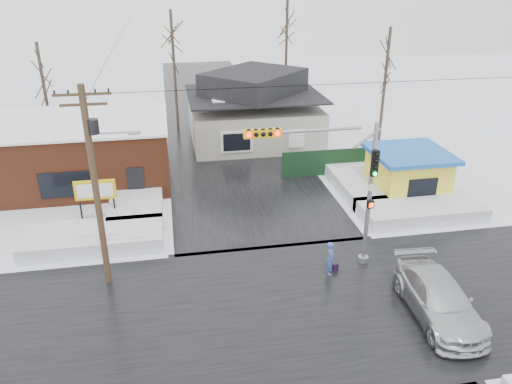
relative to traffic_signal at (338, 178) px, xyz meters
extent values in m
plane|color=white|center=(-2.43, -2.97, -4.54)|extent=(120.00, 120.00, 0.00)
cube|color=black|center=(-2.43, -2.97, -4.53)|extent=(10.00, 120.00, 0.02)
cube|color=black|center=(-2.43, -2.97, -4.53)|extent=(120.00, 10.00, 0.02)
cube|color=white|center=(-11.43, 4.03, -4.14)|extent=(7.00, 3.00, 0.80)
cube|color=white|center=(6.57, 4.03, -4.14)|extent=(7.00, 3.00, 0.80)
cube|color=white|center=(-9.43, 9.03, -4.14)|extent=(3.00, 8.00, 0.80)
cube|color=white|center=(4.57, 9.03, -4.14)|extent=(3.00, 8.00, 0.80)
cylinder|color=gray|center=(1.57, 0.03, -1.04)|extent=(0.20, 0.20, 7.00)
cylinder|color=gray|center=(1.57, 0.03, -4.39)|extent=(0.50, 0.50, 0.30)
cylinder|color=gray|center=(-1.43, 0.03, 2.26)|extent=(4.60, 0.14, 0.14)
cube|color=gold|center=(-3.43, 0.03, 2.26)|extent=(1.60, 0.28, 0.35)
sphere|color=#FF0C0C|center=(-4.03, -0.13, 2.26)|extent=(0.20, 0.20, 0.20)
sphere|color=#FF0C0C|center=(-2.83, -0.13, 2.26)|extent=(0.20, 0.20, 0.20)
cube|color=black|center=(1.57, -0.17, 0.66)|extent=(0.30, 0.22, 1.20)
sphere|color=#0CE533|center=(1.57, -0.31, 0.21)|extent=(0.18, 0.18, 0.18)
cube|color=black|center=(1.57, -0.17, -1.34)|extent=(0.30, 0.20, 0.35)
cylinder|color=#382619|center=(-10.43, 0.53, -0.04)|extent=(0.28, 0.28, 9.00)
cube|color=#382619|center=(-10.43, 0.53, 4.06)|extent=(2.20, 0.10, 0.10)
cube|color=#382619|center=(-10.43, 0.53, 3.66)|extent=(1.80, 0.10, 0.10)
cylinder|color=black|center=(-10.18, 0.53, 2.76)|extent=(0.44, 0.44, 0.60)
cylinder|color=gray|center=(-9.53, 0.53, 2.46)|extent=(1.80, 0.08, 0.08)
cube|color=gray|center=(-8.63, 0.53, 2.41)|extent=(0.50, 0.22, 0.12)
cube|color=brown|center=(-13.43, 13.03, -2.54)|extent=(12.00, 8.00, 4.00)
cube|color=white|center=(-13.43, 13.03, -0.49)|extent=(12.20, 8.20, 0.15)
cube|color=black|center=(-13.43, 9.01, -3.14)|extent=(3.00, 0.08, 1.60)
cube|color=black|center=(-9.43, 9.01, -3.44)|extent=(1.00, 0.08, 2.20)
cylinder|color=black|center=(-12.33, 6.53, -3.64)|extent=(0.10, 0.10, 1.80)
cylinder|color=black|center=(-10.53, 6.53, -3.64)|extent=(0.10, 0.10, 1.80)
cube|color=gold|center=(-11.43, 6.53, -2.54)|extent=(2.20, 0.18, 1.10)
cube|color=white|center=(-11.43, 6.42, -2.54)|extent=(1.90, 0.02, 0.80)
cube|color=#AEAB9D|center=(-0.43, 19.03, -3.04)|extent=(10.00, 8.00, 3.00)
cube|color=black|center=(-0.43, 19.03, -0.64)|extent=(10.40, 8.40, 0.12)
pyramid|color=black|center=(-0.43, 19.03, 0.32)|extent=(9.00, 7.00, 1.80)
cube|color=brown|center=(2.77, 20.03, 0.36)|extent=(0.70, 0.70, 1.40)
cube|color=white|center=(-2.43, 14.98, -3.14)|extent=(2.40, 0.12, 1.60)
cube|color=yellow|center=(7.07, 7.03, -3.24)|extent=(4.00, 4.00, 2.60)
cube|color=#174BAE|center=(7.07, 7.03, -1.79)|extent=(4.60, 4.60, 0.25)
cube|color=black|center=(7.07, 5.00, -3.24)|extent=(1.80, 0.06, 1.20)
cube|color=black|center=(4.07, 11.03, -3.64)|extent=(8.00, 0.12, 1.80)
cylinder|color=#332821|center=(-6.43, 23.03, 0.46)|extent=(0.24, 0.24, 10.00)
cylinder|color=#332821|center=(3.57, 25.03, 1.46)|extent=(0.24, 0.24, 12.00)
cylinder|color=#332821|center=(9.57, 17.03, -0.04)|extent=(0.24, 0.24, 9.00)
cylinder|color=#332821|center=(-16.43, 21.03, -0.54)|extent=(0.24, 0.24, 8.00)
imported|color=#3E5AAD|center=(-0.34, -0.64, -3.72)|extent=(0.57, 0.69, 1.63)
imported|color=silver|center=(3.02, -4.36, -3.74)|extent=(2.56, 5.64, 1.60)
cube|color=black|center=(-0.02, -0.50, -4.36)|extent=(0.30, 0.22, 0.35)
camera|label=1|loc=(-7.23, -19.37, 8.55)|focal=35.00mm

